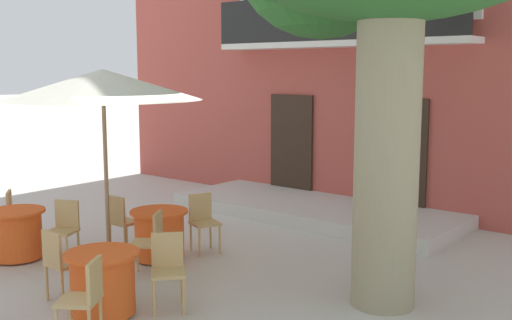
{
  "coord_description": "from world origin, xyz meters",
  "views": [
    {
      "loc": [
        7.29,
        -5.8,
        2.84
      ],
      "look_at": [
        0.61,
        2.22,
        1.3
      ],
      "focal_mm": 43.11,
      "sensor_mm": 36.0,
      "label": 1
    }
  ],
  "objects": [
    {
      "name": "cafe_chair_middle_2",
      "position": [
        -1.87,
        -0.84,
        0.53
      ],
      "size": [
        0.56,
        0.56,
        0.91
      ],
      "color": "tan",
      "rests_on": "ground"
    },
    {
      "name": "cafe_table_near_tree",
      "position": [
        0.45,
        0.15,
        0.39
      ],
      "size": [
        0.86,
        0.86,
        0.76
      ],
      "color": "#EA561E",
      "rests_on": "ground"
    },
    {
      "name": "cafe_chair_front_0",
      "position": [
        0.81,
        -1.76,
        0.53
      ],
      "size": [
        0.4,
        0.4,
        0.91
      ],
      "color": "tan",
      "rests_on": "ground"
    },
    {
      "name": "building_facade",
      "position": [
        0.64,
        6.99,
        3.75
      ],
      "size": [
        13.0,
        5.09,
        7.5
      ],
      "color": "#B24C42",
      "rests_on": "ground"
    },
    {
      "name": "cafe_umbrella",
      "position": [
        -0.19,
        -0.31,
        2.61
      ],
      "size": [
        2.9,
        2.9,
        2.85
      ],
      "color": "#997A56",
      "rests_on": "ground"
    },
    {
      "name": "cafe_table_front",
      "position": [
        1.56,
        -1.69,
        0.39
      ],
      "size": [
        0.86,
        0.86,
        0.76
      ],
      "color": "#EA561E",
      "rests_on": "ground"
    },
    {
      "name": "cafe_chair_near_tree_1",
      "position": [
        -0.3,
        0.03,
        0.53
      ],
      "size": [
        0.42,
        0.42,
        0.91
      ],
      "color": "tan",
      "rests_on": "ground"
    },
    {
      "name": "cafe_table_middle",
      "position": [
        -1.22,
        -1.22,
        0.39
      ],
      "size": [
        0.86,
        0.86,
        0.76
      ],
      "color": "#EA561E",
      "rests_on": "ground"
    },
    {
      "name": "cafe_chair_middle_1",
      "position": [
        -0.59,
        -0.81,
        0.53
      ],
      "size": [
        0.54,
        0.54,
        0.91
      ],
      "color": "tan",
      "rests_on": "ground"
    },
    {
      "name": "entrance_step_platform",
      "position": [
        0.64,
        3.94,
        0.12
      ],
      "size": [
        5.72,
        2.12,
        0.25
      ],
      "primitive_type": "cube",
      "color": "silver",
      "rests_on": "ground"
    },
    {
      "name": "cafe_chair_front_2",
      "position": [
        1.99,
        -1.07,
        0.53
      ],
      "size": [
        0.56,
        0.56,
        0.91
      ],
      "color": "tan",
      "rests_on": "ground"
    },
    {
      "name": "cafe_chair_near_tree_0",
      "position": [
        0.65,
        0.88,
        0.53
      ],
      "size": [
        0.52,
        0.52,
        0.91
      ],
      "color": "tan",
      "rests_on": "ground"
    },
    {
      "name": "cafe_chair_near_tree_2",
      "position": [
        0.93,
        -0.43,
        0.53
      ],
      "size": [
        0.56,
        0.56,
        0.91
      ],
      "color": "tan",
      "rests_on": "ground"
    },
    {
      "name": "ground_plane",
      "position": [
        0.0,
        0.0,
        0.0
      ],
      "size": [
        120.0,
        120.0,
        0.0
      ],
      "primitive_type": "plane",
      "color": "beige"
    },
    {
      "name": "cafe_chair_front_1",
      "position": [
        2.05,
        -2.26,
        0.53
      ],
      "size": [
        0.56,
        0.56,
        0.91
      ],
      "color": "tan",
      "rests_on": "ground"
    }
  ]
}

